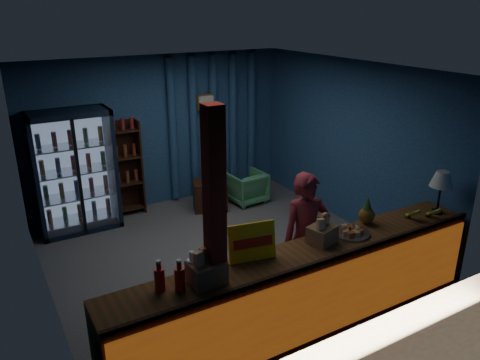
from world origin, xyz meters
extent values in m
plane|color=#515154|center=(0.00, 0.00, 0.00)|extent=(4.60, 4.60, 0.00)
plane|color=navy|center=(0.00, 2.20, 1.30)|extent=(4.60, 0.00, 4.60)
plane|color=navy|center=(0.00, -2.20, 1.30)|extent=(4.60, 0.00, 4.60)
plane|color=navy|center=(-2.30, 0.00, 1.30)|extent=(0.00, 4.40, 4.40)
plane|color=navy|center=(2.30, 0.00, 1.30)|extent=(0.00, 4.40, 4.40)
plane|color=#472D19|center=(0.00, 0.00, 2.60)|extent=(4.60, 4.60, 0.00)
cube|color=brown|center=(0.00, -1.90, 0.47)|extent=(4.40, 0.55, 0.95)
cube|color=red|center=(0.00, -2.19, 0.47)|extent=(4.35, 0.02, 0.81)
cube|color=#341B10|center=(0.00, -2.17, 0.97)|extent=(4.40, 0.04, 0.04)
cube|color=maroon|center=(-1.05, -1.90, 1.30)|extent=(0.16, 0.16, 2.60)
cube|color=black|center=(-1.55, 2.12, 0.95)|extent=(1.20, 0.06, 1.90)
cube|color=black|center=(-2.12, 1.85, 0.95)|extent=(0.06, 0.60, 1.90)
cube|color=black|center=(-0.98, 1.85, 0.95)|extent=(0.06, 0.60, 1.90)
cube|color=black|center=(-1.55, 1.85, 1.86)|extent=(1.20, 0.60, 0.08)
cube|color=black|center=(-1.55, 1.85, 0.04)|extent=(1.20, 0.60, 0.08)
cube|color=#99B2D8|center=(-1.55, 2.07, 0.95)|extent=(1.08, 0.02, 1.74)
cube|color=white|center=(-1.55, 1.57, 0.95)|extent=(1.12, 0.02, 1.78)
cube|color=black|center=(-1.55, 1.55, 0.95)|extent=(0.05, 0.05, 1.80)
cube|color=silver|center=(-1.55, 1.85, 0.17)|extent=(1.08, 0.48, 0.02)
cylinder|color=#B8371A|center=(-2.00, 1.85, 0.30)|extent=(0.07, 0.07, 0.22)
cylinder|color=#175E24|center=(-1.77, 1.85, 0.30)|extent=(0.07, 0.07, 0.22)
cylinder|color=#9A6D17|center=(-1.55, 1.85, 0.30)|extent=(0.07, 0.07, 0.22)
cylinder|color=navy|center=(-1.32, 1.85, 0.30)|extent=(0.07, 0.07, 0.22)
cylinder|color=maroon|center=(-1.10, 1.85, 0.30)|extent=(0.07, 0.07, 0.22)
cube|color=silver|center=(-1.55, 1.85, 0.57)|extent=(1.08, 0.48, 0.02)
cylinder|color=#175E24|center=(-2.00, 1.85, 0.70)|extent=(0.07, 0.07, 0.22)
cylinder|color=#9A6D17|center=(-1.77, 1.85, 0.70)|extent=(0.07, 0.07, 0.22)
cylinder|color=navy|center=(-1.55, 1.85, 0.70)|extent=(0.07, 0.07, 0.22)
cylinder|color=maroon|center=(-1.32, 1.85, 0.70)|extent=(0.07, 0.07, 0.22)
cylinder|color=#B8371A|center=(-1.10, 1.85, 0.70)|extent=(0.07, 0.07, 0.22)
cube|color=silver|center=(-1.55, 1.85, 0.97)|extent=(1.08, 0.48, 0.02)
cylinder|color=#9A6D17|center=(-2.00, 1.85, 1.10)|extent=(0.07, 0.07, 0.22)
cylinder|color=navy|center=(-1.77, 1.85, 1.10)|extent=(0.07, 0.07, 0.22)
cylinder|color=maroon|center=(-1.55, 1.85, 1.10)|extent=(0.07, 0.07, 0.22)
cylinder|color=#B8371A|center=(-1.32, 1.85, 1.10)|extent=(0.07, 0.07, 0.22)
cylinder|color=#175E24|center=(-1.10, 1.85, 1.10)|extent=(0.07, 0.07, 0.22)
cube|color=silver|center=(-1.55, 1.85, 1.37)|extent=(1.08, 0.48, 0.02)
cylinder|color=navy|center=(-2.00, 1.85, 1.50)|extent=(0.07, 0.07, 0.22)
cylinder|color=maroon|center=(-1.77, 1.85, 1.50)|extent=(0.07, 0.07, 0.22)
cylinder|color=#B8371A|center=(-1.55, 1.85, 1.50)|extent=(0.07, 0.07, 0.22)
cylinder|color=#175E24|center=(-1.32, 1.85, 1.50)|extent=(0.07, 0.07, 0.22)
cylinder|color=#9A6D17|center=(-1.10, 1.85, 1.50)|extent=(0.07, 0.07, 0.22)
cube|color=#341B10|center=(-0.70, 2.15, 0.80)|extent=(0.50, 0.02, 1.60)
cube|color=#341B10|center=(-0.93, 2.02, 0.80)|extent=(0.03, 0.28, 1.60)
cube|color=#341B10|center=(-0.46, 2.02, 0.80)|extent=(0.03, 0.28, 1.60)
cube|color=#341B10|center=(-0.70, 2.02, 0.10)|extent=(0.46, 0.26, 0.02)
cube|color=#341B10|center=(-0.70, 2.02, 0.55)|extent=(0.46, 0.26, 0.02)
cube|color=#341B10|center=(-0.70, 2.02, 1.00)|extent=(0.46, 0.26, 0.02)
cube|color=#341B10|center=(-0.70, 2.02, 1.45)|extent=(0.46, 0.26, 0.02)
cylinder|color=navy|center=(0.20, 2.14, 1.30)|extent=(0.14, 0.14, 2.50)
cylinder|color=navy|center=(0.60, 2.14, 1.30)|extent=(0.14, 0.14, 2.50)
cylinder|color=navy|center=(1.00, 2.14, 1.30)|extent=(0.14, 0.14, 2.50)
cylinder|color=navy|center=(1.40, 2.14, 1.30)|extent=(0.14, 0.14, 2.50)
cylinder|color=navy|center=(1.80, 2.14, 1.30)|extent=(0.14, 0.14, 2.50)
cube|color=gold|center=(0.85, 2.10, 1.75)|extent=(0.36, 0.03, 0.28)
cube|color=silver|center=(0.85, 2.08, 1.75)|extent=(0.30, 0.01, 0.22)
imported|color=maroon|center=(0.36, -1.44, 0.80)|extent=(0.66, 0.51, 1.60)
imported|color=#4F9E66|center=(1.28, 1.44, 0.28)|extent=(0.64, 0.66, 0.56)
cube|color=#341B10|center=(0.57, 1.47, 0.26)|extent=(0.67, 0.58, 0.51)
cylinder|color=#341B10|center=(0.57, 1.47, 0.56)|extent=(0.10, 0.10, 0.10)
cube|color=yellow|center=(-0.57, -1.75, 1.14)|extent=(0.50, 0.18, 0.39)
cube|color=red|center=(-0.57, -1.77, 1.14)|extent=(0.41, 0.10, 0.10)
cylinder|color=red|center=(-1.56, -1.81, 1.06)|extent=(0.09, 0.09, 0.22)
cylinder|color=red|center=(-1.56, -1.81, 1.21)|extent=(0.04, 0.04, 0.09)
cylinder|color=white|center=(-1.56, -1.81, 1.25)|extent=(0.05, 0.05, 0.02)
cylinder|color=red|center=(-1.41, -1.89, 1.06)|extent=(0.09, 0.09, 0.22)
cylinder|color=red|center=(-1.41, -1.89, 1.21)|extent=(0.04, 0.04, 0.09)
cylinder|color=white|center=(-1.41, -1.89, 1.25)|extent=(0.05, 0.05, 0.02)
cylinder|color=silver|center=(-1.25, -1.81, 1.06)|extent=(0.09, 0.09, 0.22)
cylinder|color=silver|center=(-1.25, -1.81, 1.21)|extent=(0.04, 0.04, 0.09)
cylinder|color=white|center=(-1.25, -1.81, 1.25)|extent=(0.05, 0.05, 0.02)
cylinder|color=silver|center=(-1.09, -1.89, 1.06)|extent=(0.09, 0.09, 0.22)
cylinder|color=silver|center=(-1.09, -1.89, 1.21)|extent=(0.04, 0.04, 0.09)
cylinder|color=white|center=(-1.09, -1.89, 1.25)|extent=(0.05, 0.05, 0.02)
cube|color=#9B6B4B|center=(-1.14, -1.90, 1.05)|extent=(0.33, 0.27, 0.21)
cube|color=#CD692D|center=(-1.22, -1.90, 1.22)|extent=(0.09, 0.06, 0.13)
cube|color=#CB4B26|center=(-1.14, -1.90, 1.22)|extent=(0.09, 0.06, 0.13)
cube|color=#CD692D|center=(-1.06, -1.89, 1.22)|extent=(0.09, 0.06, 0.13)
cube|color=#9B6B4B|center=(0.28, -1.82, 1.04)|extent=(0.34, 0.31, 0.19)
cube|color=#CD692D|center=(0.21, -1.84, 1.19)|extent=(0.09, 0.07, 0.12)
cube|color=#CB4B26|center=(0.28, -1.82, 1.19)|extent=(0.09, 0.07, 0.12)
cube|color=#CD692D|center=(0.34, -1.80, 1.19)|extent=(0.09, 0.07, 0.12)
cylinder|color=silver|center=(0.68, -1.84, 0.96)|extent=(0.41, 0.41, 0.02)
cube|color=#CD692D|center=(0.76, -1.84, 0.99)|extent=(0.09, 0.06, 0.04)
cube|color=#CB4B26|center=(0.74, -1.78, 0.99)|extent=(0.11, 0.11, 0.04)
cube|color=#CD692D|center=(0.68, -1.76, 0.99)|extent=(0.06, 0.09, 0.04)
cube|color=#CB4B26|center=(0.62, -1.78, 0.99)|extent=(0.11, 0.11, 0.04)
cube|color=#CD692D|center=(0.60, -1.84, 0.99)|extent=(0.09, 0.06, 0.04)
cube|color=#CB4B26|center=(0.62, -1.89, 0.99)|extent=(0.11, 0.11, 0.04)
cube|color=#CD692D|center=(0.68, -1.92, 0.99)|extent=(0.06, 0.09, 0.04)
cube|color=#CB4B26|center=(0.74, -1.89, 0.99)|extent=(0.11, 0.11, 0.04)
cylinder|color=black|center=(1.98, -1.94, 0.97)|extent=(0.13, 0.13, 0.04)
cylinder|color=black|center=(1.98, -1.94, 1.16)|extent=(0.03, 0.03, 0.38)
cone|color=white|center=(1.98, -1.94, 1.40)|extent=(0.28, 0.28, 0.19)
sphere|color=#935D1A|center=(1.01, -1.72, 1.05)|extent=(0.19, 0.19, 0.19)
cone|color=#2D5B1F|center=(1.01, -1.72, 1.21)|extent=(0.10, 0.10, 0.15)
camera|label=1|loc=(-2.74, -5.26, 3.35)|focal=35.00mm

